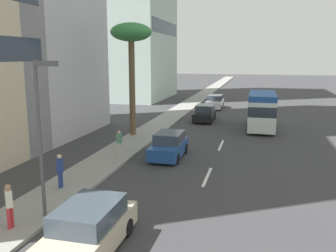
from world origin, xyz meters
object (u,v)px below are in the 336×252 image
pedestrian_by_tree (60,169)px  car_lead (215,102)px  car_fourth (169,146)px  car_fifth (205,113)px  pedestrian_near_lamp (9,204)px  minibus_third (262,110)px  street_lamp (41,121)px  palm_tree (131,38)px  car_second (87,231)px  pedestrian_mid_block (119,142)px

pedestrian_by_tree → car_lead: bearing=51.0°
car_fourth → car_fifth: car_fifth is taller
car_fourth → pedestrian_near_lamp: (-11.22, 3.25, 0.33)m
car_lead → minibus_third: bearing=24.6°
car_fifth → pedestrian_by_tree: pedestrian_by_tree is taller
car_lead → street_lamp: bearing=-4.7°
palm_tree → pedestrian_near_lamp: bearing=-176.2°
pedestrian_by_tree → palm_tree: bearing=61.6°
car_second → car_fourth: size_ratio=1.16×
minibus_third → car_fifth: bearing=61.6°
car_lead → palm_tree: palm_tree is taller
car_fifth → street_lamp: street_lamp is taller
minibus_third → pedestrian_mid_block: bearing=142.1°
minibus_third → pedestrian_near_lamp: size_ratio=3.77×
car_second → street_lamp: 4.57m
minibus_third → street_lamp: (-20.77, 8.28, 2.22)m
car_second → palm_tree: palm_tree is taller
car_fourth → street_lamp: 10.80m
palm_tree → car_fifth: bearing=-29.1°
pedestrian_mid_block → pedestrian_by_tree: size_ratio=0.94×
car_lead → pedestrian_near_lamp: size_ratio=2.71×
car_second → pedestrian_by_tree: 6.18m
car_second → minibus_third: size_ratio=0.74×
pedestrian_mid_block → street_lamp: (-9.33, -0.63, 2.98)m
pedestrian_near_lamp → street_lamp: size_ratio=0.28×
car_fourth → pedestrian_by_tree: pedestrian_by_tree is taller
pedestrian_near_lamp → pedestrian_mid_block: size_ratio=1.08×
street_lamp → palm_tree: bearing=6.8°
pedestrian_mid_block → pedestrian_by_tree: (-6.34, 0.52, 0.06)m
pedestrian_near_lamp → street_lamp: bearing=-76.8°
pedestrian_near_lamp → car_second: bearing=-145.7°
minibus_third → palm_tree: 12.94m
minibus_third → pedestrian_mid_block: size_ratio=4.08×
pedestrian_mid_block → palm_tree: bearing=-79.2°
pedestrian_by_tree → palm_tree: (12.41, 0.69, 6.71)m
car_lead → pedestrian_mid_block: (-23.59, 3.35, 0.22)m
car_fifth → pedestrian_by_tree: 21.12m
street_lamp → pedestrian_mid_block: bearing=3.9°
palm_tree → pedestrian_by_tree: bearing=-176.8°
car_lead → pedestrian_near_lamp: (-34.15, 3.47, 0.30)m
car_fourth → palm_tree: palm_tree is taller
car_lead → palm_tree: size_ratio=0.52×
pedestrian_mid_block → palm_tree: 9.17m
car_fifth → palm_tree: palm_tree is taller
pedestrian_near_lamp → street_lamp: (1.22, -0.75, 2.90)m
pedestrian_by_tree → street_lamp: (-2.99, -1.16, 2.92)m
car_fourth → pedestrian_mid_block: (-0.67, 3.13, 0.24)m
pedestrian_by_tree → palm_tree: size_ratio=0.19×
pedestrian_near_lamp → car_fifth: bearing=-53.2°
car_lead → pedestrian_mid_block: bearing=-8.1°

